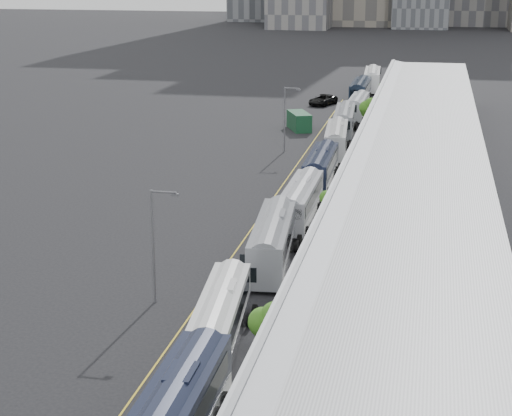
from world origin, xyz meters
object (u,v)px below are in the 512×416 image
(bus_8, at_px, (358,108))
(suv, at_px, (323,100))
(street_lamp_far, at_px, (286,115))
(bus_6, at_px, (336,142))
(bus_10, at_px, (372,81))
(bus_2, at_px, (220,323))
(bus_4, at_px, (301,205))
(street_lamp_near, at_px, (156,238))
(bus_5, at_px, (321,170))
(bus_7, at_px, (344,123))
(bus_9, at_px, (360,93))
(bus_3, at_px, (273,245))
(shipping_container, at_px, (299,121))

(bus_8, bearing_deg, suv, 122.87)
(street_lamp_far, distance_m, suv, 37.89)
(bus_6, height_order, bus_8, bus_6)
(bus_10, xyz_separation_m, suv, (-6.84, -19.02, -0.84))
(bus_2, bearing_deg, bus_4, 82.61)
(bus_8, relative_size, suv, 1.88)
(street_lamp_far, bearing_deg, street_lamp_near, -90.44)
(bus_5, xyz_separation_m, street_lamp_near, (-6.92, -35.67, 3.24))
(bus_5, xyz_separation_m, bus_7, (-0.48, 28.61, 0.03))
(bus_9, distance_m, street_lamp_far, 42.21)
(bus_3, xyz_separation_m, bus_8, (0.54, 68.66, -0.19))
(bus_8, bearing_deg, shipping_container, -121.57)
(street_lamp_near, xyz_separation_m, suv, (0.22, 88.94, -3.93))
(bus_3, relative_size, shipping_container, 2.32)
(shipping_container, bearing_deg, bus_10, 57.16)
(bus_5, bearing_deg, bus_9, 89.87)
(bus_4, xyz_separation_m, suv, (-6.65, 67.19, -0.68))
(bus_3, height_order, street_lamp_far, street_lamp_far)
(bus_7, height_order, street_lamp_near, street_lamp_near)
(bus_3, bearing_deg, suv, 89.53)
(bus_3, bearing_deg, bus_9, 85.27)
(bus_3, relative_size, street_lamp_far, 1.66)
(bus_5, relative_size, suv, 2.00)
(bus_8, bearing_deg, bus_9, 94.47)
(bus_2, relative_size, bus_7, 0.95)
(bus_3, xyz_separation_m, bus_5, (0.35, 26.38, -0.10))
(bus_3, distance_m, bus_7, 54.99)
(bus_3, relative_size, bus_8, 1.14)
(bus_6, relative_size, bus_8, 1.07)
(bus_2, bearing_deg, bus_8, 83.56)
(suv, bearing_deg, bus_4, -65.00)
(bus_6, relative_size, bus_9, 0.96)
(bus_7, xyz_separation_m, bus_10, (0.62, 43.68, 0.13))
(bus_2, distance_m, bus_6, 56.89)
(bus_9, distance_m, suv, 7.19)
(street_lamp_far, bearing_deg, bus_5, -67.28)
(bus_6, relative_size, shipping_container, 2.18)
(bus_4, distance_m, bus_7, 42.54)
(street_lamp_far, xyz_separation_m, shipping_container, (-0.66, 15.05, -3.53))
(bus_4, xyz_separation_m, bus_7, (-0.43, 42.53, 0.02))
(bus_6, distance_m, suv, 38.53)
(street_lamp_far, bearing_deg, bus_3, -81.62)
(shipping_container, bearing_deg, bus_5, -99.66)
(bus_5, xyz_separation_m, bus_8, (0.19, 42.29, -0.09))
(bus_6, relative_size, bus_7, 0.98)
(shipping_container, bearing_deg, bus_4, -103.75)
(street_lamp_near, bearing_deg, bus_4, 72.45)
(bus_7, height_order, bus_8, bus_7)
(bus_5, distance_m, bus_9, 57.29)
(bus_2, relative_size, bus_6, 0.97)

